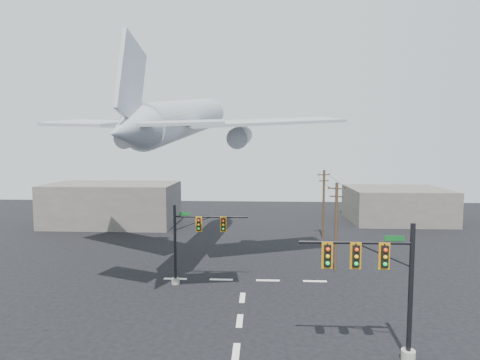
# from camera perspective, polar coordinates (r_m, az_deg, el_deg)

# --- Properties ---
(ground) EXTENTS (120.00, 120.00, 0.00)m
(ground) POSITION_cam_1_polar(r_m,az_deg,el_deg) (24.40, -0.57, -23.29)
(ground) COLOR black
(ground) RESTS_ON ground
(lane_markings) EXTENTS (14.00, 21.20, 0.01)m
(lane_markings) POSITION_cam_1_polar(r_m,az_deg,el_deg) (29.19, 0.10, -18.30)
(lane_markings) COLOR silver
(lane_markings) RESTS_ON ground
(signal_mast_near) EXTENTS (6.32, 0.82, 7.48)m
(signal_mast_near) POSITION_cam_1_polar(r_m,az_deg,el_deg) (23.25, 19.68, -13.79)
(signal_mast_near) COLOR gray
(signal_mast_near) RESTS_ON ground
(signal_mast_far) EXTENTS (6.39, 0.73, 6.64)m
(signal_mast_far) POSITION_cam_1_polar(r_m,az_deg,el_deg) (33.66, -7.03, -8.77)
(signal_mast_far) COLOR gray
(signal_mast_far) RESTS_ON ground
(utility_pole_a) EXTENTS (1.56, 0.71, 8.17)m
(utility_pole_a) POSITION_cam_1_polar(r_m,az_deg,el_deg) (37.75, 13.50, -6.25)
(utility_pole_a) COLOR #47331E
(utility_pole_a) RESTS_ON ground
(utility_pole_b) EXTENTS (1.63, 0.76, 8.49)m
(utility_pole_b) POSITION_cam_1_polar(r_m,az_deg,el_deg) (50.47, 11.80, -3.19)
(utility_pole_b) COLOR #47331E
(utility_pole_b) RESTS_ON ground
(power_lines) EXTENTS (2.41, 12.96, 0.03)m
(power_lines) POSITION_cam_1_polar(r_m,az_deg,el_deg) (43.66, 12.61, -0.14)
(power_lines) COLOR black
(airliner) EXTENTS (30.46, 32.19, 8.41)m
(airliner) POSITION_cam_1_polar(r_m,az_deg,el_deg) (39.80, -7.87, 8.56)
(airliner) COLOR #A8ADB4
(building_left) EXTENTS (18.00, 10.00, 6.00)m
(building_left) POSITION_cam_1_polar(r_m,az_deg,el_deg) (60.93, -17.63, -3.28)
(building_left) COLOR #68625C
(building_left) RESTS_ON ground
(building_right) EXTENTS (14.00, 12.00, 5.00)m
(building_right) POSITION_cam_1_polar(r_m,az_deg,el_deg) (65.46, 21.33, -3.27)
(building_right) COLOR #68625C
(building_right) RESTS_ON ground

